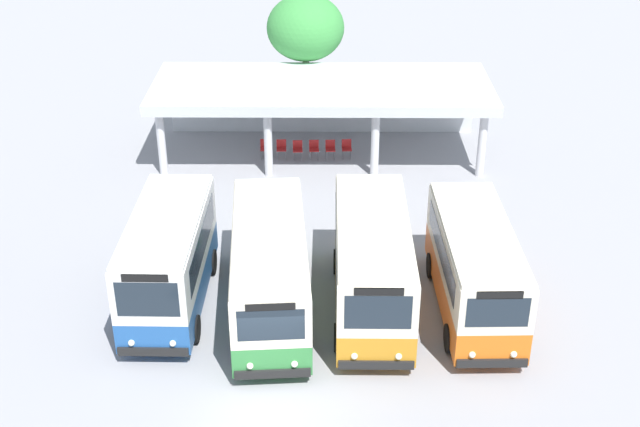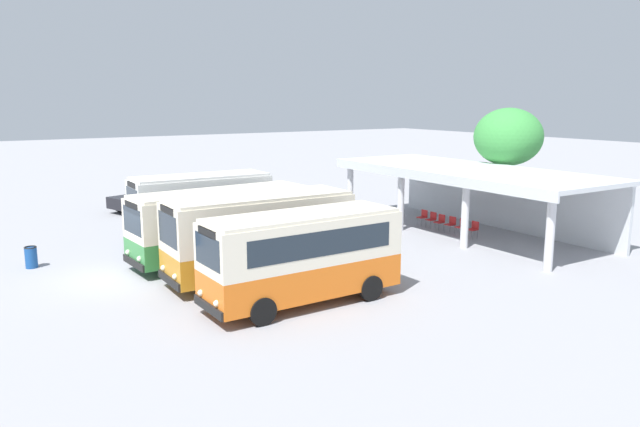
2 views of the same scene
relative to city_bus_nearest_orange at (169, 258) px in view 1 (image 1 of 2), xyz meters
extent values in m
plane|color=#939399|center=(3.49, -4.79, -1.84)|extent=(180.00, 180.00, 0.00)
cylinder|color=black|center=(1.05, -2.00, -1.39)|extent=(0.23, 0.90, 0.90)
cylinder|color=black|center=(-1.10, -1.97, -1.39)|extent=(0.23, 0.90, 0.90)
cylinder|color=black|center=(1.10, 2.00, -1.39)|extent=(0.23, 0.90, 0.90)
cylinder|color=black|center=(-1.05, 2.03, -1.39)|extent=(0.23, 0.90, 0.90)
cube|color=#23569E|center=(0.00, 0.01, -0.94)|extent=(2.34, 6.48, 1.05)
cube|color=silver|center=(0.00, 0.01, 0.48)|extent=(2.34, 6.48, 1.80)
cube|color=silver|center=(0.00, 0.01, 1.44)|extent=(2.27, 6.29, 0.12)
cube|color=black|center=(-0.04, -3.24, -1.32)|extent=(2.14, 0.13, 0.28)
cube|color=#1E2833|center=(-0.04, -3.20, 0.53)|extent=(1.85, 0.07, 1.17)
cube|color=black|center=(-0.04, -3.20, 1.26)|extent=(1.35, 0.07, 0.24)
cube|color=#1E2833|center=(1.12, 0.10, 0.53)|extent=(0.11, 5.16, 0.99)
cube|color=#1E2833|center=(-1.12, 0.13, 0.53)|extent=(0.11, 5.16, 0.99)
sphere|color=#EAEACC|center=(0.58, -3.24, -1.01)|extent=(0.20, 0.20, 0.20)
sphere|color=#EAEACC|center=(-0.66, -3.23, -1.01)|extent=(0.20, 0.20, 0.20)
cylinder|color=black|center=(4.60, -2.67, -1.39)|extent=(0.29, 0.91, 0.90)
cylinder|color=black|center=(2.38, -2.83, -1.39)|extent=(0.29, 0.91, 0.90)
cylinder|color=black|center=(4.25, 2.13, -1.39)|extent=(0.29, 0.91, 0.90)
cylinder|color=black|center=(2.03, 1.96, -1.39)|extent=(0.29, 0.91, 0.90)
cube|color=#337F3D|center=(3.32, -0.35, -0.96)|extent=(2.88, 7.90, 1.00)
cube|color=beige|center=(3.32, -0.35, 0.32)|extent=(2.88, 7.90, 1.57)
cube|color=beige|center=(3.32, -0.35, 1.17)|extent=(2.80, 7.67, 0.12)
cube|color=black|center=(3.60, -4.25, -1.32)|extent=(2.21, 0.26, 0.28)
cube|color=#1E2833|center=(3.60, -4.20, 0.37)|extent=(1.90, 0.19, 1.02)
cube|color=black|center=(3.60, -4.20, 0.99)|extent=(1.39, 0.15, 0.24)
cube|color=#1E2833|center=(4.46, -0.17, 0.37)|extent=(0.49, 6.19, 0.86)
cube|color=#1E2833|center=(2.16, -0.34, 0.37)|extent=(0.49, 6.19, 0.86)
sphere|color=#EAEACC|center=(4.24, -4.19, -1.01)|extent=(0.20, 0.20, 0.20)
sphere|color=#EAEACC|center=(2.96, -4.29, -1.01)|extent=(0.20, 0.20, 0.20)
cylinder|color=black|center=(7.74, -2.44, -1.39)|extent=(0.22, 0.90, 0.90)
cylinder|color=black|center=(5.50, -2.43, -1.39)|extent=(0.22, 0.90, 0.90)
cylinder|color=black|center=(7.76, 2.02, -1.39)|extent=(0.22, 0.90, 0.90)
cylinder|color=black|center=(5.52, 2.03, -1.39)|extent=(0.22, 0.90, 0.90)
cube|color=orange|center=(6.63, -0.20, -0.92)|extent=(2.37, 7.20, 1.07)
cube|color=beige|center=(6.63, -0.20, 0.47)|extent=(2.37, 7.20, 1.73)
cube|color=beige|center=(6.63, -0.20, 1.40)|extent=(2.30, 6.98, 0.12)
cube|color=black|center=(6.62, -3.83, -1.32)|extent=(2.23, 0.11, 0.28)
cube|color=#1E2833|center=(6.62, -3.78, 0.52)|extent=(1.92, 0.06, 1.12)
cube|color=black|center=(6.62, -3.78, 1.22)|extent=(1.41, 0.06, 0.24)
cube|color=#1E2833|center=(7.79, -0.11, 0.52)|extent=(0.07, 5.75, 0.95)
cube|color=#1E2833|center=(5.47, -0.10, 0.52)|extent=(0.07, 5.75, 0.95)
sphere|color=#EAEACC|center=(7.26, -3.82, -1.01)|extent=(0.20, 0.20, 0.20)
sphere|color=#EAEACC|center=(5.97, -3.81, -1.01)|extent=(0.20, 0.20, 0.20)
cylinder|color=black|center=(11.05, -2.37, -1.39)|extent=(0.24, 0.90, 0.90)
cylinder|color=black|center=(8.94, -2.42, -1.39)|extent=(0.24, 0.90, 0.90)
cylinder|color=black|center=(10.96, 1.85, -1.39)|extent=(0.24, 0.90, 0.90)
cylinder|color=black|center=(8.84, 1.80, -1.39)|extent=(0.24, 0.90, 0.90)
cube|color=orange|center=(9.95, -0.29, -0.90)|extent=(2.37, 6.86, 1.11)
cube|color=beige|center=(9.95, -0.29, 0.41)|extent=(2.37, 6.86, 1.51)
cube|color=beige|center=(9.95, -0.29, 1.23)|extent=(2.30, 6.65, 0.12)
cube|color=black|center=(10.03, -3.72, -1.32)|extent=(2.10, 0.15, 0.28)
cube|color=#1E2833|center=(10.03, -3.68, 0.46)|extent=(1.82, 0.09, 0.98)
cube|color=black|center=(10.03, -3.68, 1.05)|extent=(1.33, 0.08, 0.24)
cube|color=#1E2833|center=(11.04, -0.16, 0.46)|extent=(0.16, 5.45, 0.83)
cube|color=#1E2833|center=(8.85, -0.21, 0.46)|extent=(0.16, 5.45, 0.83)
sphere|color=#EAEACC|center=(10.63, -3.70, -1.01)|extent=(0.20, 0.20, 0.20)
sphere|color=#EAEACC|center=(9.42, -3.73, -1.01)|extent=(0.20, 0.20, 0.20)
cylinder|color=silver|center=(-2.01, 10.07, -0.24)|extent=(0.36, 0.36, 3.20)
cylinder|color=silver|center=(2.63, 10.07, -0.24)|extent=(0.36, 0.36, 3.20)
cylinder|color=silver|center=(7.26, 10.07, -0.24)|extent=(0.36, 0.36, 3.20)
cylinder|color=silver|center=(11.90, 10.07, -0.24)|extent=(0.36, 0.36, 3.20)
cube|color=silver|center=(4.94, 15.06, -0.24)|extent=(14.71, 0.20, 3.20)
cube|color=silver|center=(4.94, 12.47, 1.46)|extent=(15.21, 5.89, 0.20)
cube|color=silver|center=(4.94, 9.57, 1.22)|extent=(15.21, 0.10, 0.28)
cylinder|color=slate|center=(2.54, 11.66, -1.62)|extent=(0.03, 0.03, 0.44)
cylinder|color=slate|center=(2.18, 11.64, -1.62)|extent=(0.03, 0.03, 0.44)
cylinder|color=slate|center=(2.52, 12.01, -1.62)|extent=(0.03, 0.03, 0.44)
cylinder|color=slate|center=(2.17, 12.00, -1.62)|extent=(0.03, 0.03, 0.44)
cube|color=#B21E1E|center=(2.35, 11.83, -1.38)|extent=(0.46, 0.46, 0.04)
cube|color=#B21E1E|center=(2.34, 12.03, -1.18)|extent=(0.44, 0.06, 0.40)
cylinder|color=slate|center=(3.28, 11.63, -1.62)|extent=(0.03, 0.03, 0.44)
cylinder|color=slate|center=(2.93, 11.61, -1.62)|extent=(0.03, 0.03, 0.44)
cylinder|color=slate|center=(3.27, 11.98, -1.62)|extent=(0.03, 0.03, 0.44)
cylinder|color=slate|center=(2.91, 11.96, -1.62)|extent=(0.03, 0.03, 0.44)
cube|color=#B21E1E|center=(3.10, 11.80, -1.38)|extent=(0.46, 0.46, 0.04)
cube|color=#B21E1E|center=(3.09, 12.00, -1.18)|extent=(0.44, 0.06, 0.40)
cylinder|color=slate|center=(4.03, 11.54, -1.62)|extent=(0.03, 0.03, 0.44)
cylinder|color=slate|center=(3.68, 11.52, -1.62)|extent=(0.03, 0.03, 0.44)
cylinder|color=slate|center=(4.01, 11.89, -1.62)|extent=(0.03, 0.03, 0.44)
cylinder|color=slate|center=(3.66, 11.87, -1.62)|extent=(0.03, 0.03, 0.44)
cube|color=#B21E1E|center=(3.85, 11.70, -1.38)|extent=(0.46, 0.46, 0.04)
cube|color=#B21E1E|center=(3.84, 11.90, -1.18)|extent=(0.44, 0.06, 0.40)
cylinder|color=slate|center=(4.78, 11.59, -1.62)|extent=(0.03, 0.03, 0.44)
cylinder|color=slate|center=(4.43, 11.58, -1.62)|extent=(0.03, 0.03, 0.44)
cylinder|color=slate|center=(4.76, 11.94, -1.62)|extent=(0.03, 0.03, 0.44)
cylinder|color=slate|center=(4.41, 11.93, -1.62)|extent=(0.03, 0.03, 0.44)
cube|color=#B21E1E|center=(4.59, 11.76, -1.38)|extent=(0.46, 0.46, 0.04)
cube|color=#B21E1E|center=(4.58, 11.96, -1.18)|extent=(0.44, 0.06, 0.40)
cylinder|color=slate|center=(5.53, 11.60, -1.62)|extent=(0.03, 0.03, 0.44)
cylinder|color=slate|center=(5.18, 11.59, -1.62)|extent=(0.03, 0.03, 0.44)
cylinder|color=slate|center=(5.51, 11.95, -1.62)|extent=(0.03, 0.03, 0.44)
cylinder|color=slate|center=(5.16, 11.94, -1.62)|extent=(0.03, 0.03, 0.44)
cube|color=#B21E1E|center=(5.34, 11.77, -1.38)|extent=(0.46, 0.46, 0.04)
cube|color=#B21E1E|center=(5.33, 11.97, -1.18)|extent=(0.44, 0.06, 0.40)
cylinder|color=slate|center=(6.27, 11.67, -1.62)|extent=(0.03, 0.03, 0.44)
cylinder|color=slate|center=(5.92, 11.65, -1.62)|extent=(0.03, 0.03, 0.44)
cylinder|color=slate|center=(6.26, 12.02, -1.62)|extent=(0.03, 0.03, 0.44)
cylinder|color=slate|center=(5.91, 12.01, -1.62)|extent=(0.03, 0.03, 0.44)
cube|color=#B21E1E|center=(6.09, 11.84, -1.38)|extent=(0.46, 0.46, 0.04)
cube|color=#B21E1E|center=(6.08, 12.04, -1.18)|extent=(0.44, 0.06, 0.40)
cylinder|color=brown|center=(4.14, 16.37, -0.14)|extent=(0.32, 0.32, 3.41)
ellipsoid|color=green|center=(4.14, 16.37, 2.97)|extent=(3.74, 3.74, 3.18)
camera|label=1|loc=(5.10, -23.33, 14.26)|focal=47.11mm
camera|label=2|loc=(26.88, -10.27, 5.01)|focal=33.86mm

